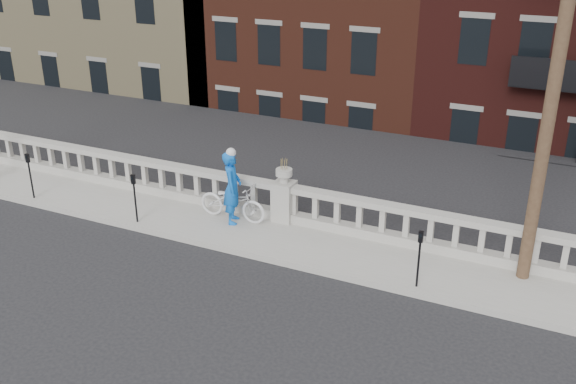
# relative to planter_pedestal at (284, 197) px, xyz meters

# --- Properties ---
(ground) EXTENTS (120.00, 120.00, 0.00)m
(ground) POSITION_rel_planter_pedestal_xyz_m (0.00, -3.95, -0.83)
(ground) COLOR black
(ground) RESTS_ON ground
(sidewalk) EXTENTS (32.00, 2.20, 0.15)m
(sidewalk) POSITION_rel_planter_pedestal_xyz_m (0.00, -0.95, -0.76)
(sidewalk) COLOR #99968E
(sidewalk) RESTS_ON ground
(balustrade) EXTENTS (28.00, 0.34, 1.03)m
(balustrade) POSITION_rel_planter_pedestal_xyz_m (0.00, 0.00, -0.19)
(balustrade) COLOR #99968E
(balustrade) RESTS_ON sidewalk
(planter_pedestal) EXTENTS (0.55, 0.55, 1.76)m
(planter_pedestal) POSITION_rel_planter_pedestal_xyz_m (0.00, 0.00, 0.00)
(planter_pedestal) COLOR #99968E
(planter_pedestal) RESTS_ON sidewalk
(lower_level) EXTENTS (80.00, 44.00, 20.80)m
(lower_level) POSITION_rel_planter_pedestal_xyz_m (0.56, 19.09, 1.80)
(lower_level) COLOR #605E59
(lower_level) RESTS_ON ground
(utility_pole) EXTENTS (1.60, 0.28, 10.00)m
(utility_pole) POSITION_rel_planter_pedestal_xyz_m (6.20, -0.35, 4.41)
(utility_pole) COLOR #422D1E
(utility_pole) RESTS_ON sidewalk
(parking_meter_a) EXTENTS (0.10, 0.09, 1.36)m
(parking_meter_a) POSITION_rel_planter_pedestal_xyz_m (-7.24, -1.80, 0.17)
(parking_meter_a) COLOR black
(parking_meter_a) RESTS_ON sidewalk
(parking_meter_b) EXTENTS (0.10, 0.09, 1.36)m
(parking_meter_b) POSITION_rel_planter_pedestal_xyz_m (-3.52, -1.80, 0.17)
(parking_meter_b) COLOR black
(parking_meter_b) RESTS_ON sidewalk
(parking_meter_c) EXTENTS (0.10, 0.09, 1.36)m
(parking_meter_c) POSITION_rel_planter_pedestal_xyz_m (4.13, -1.80, 0.17)
(parking_meter_c) COLOR black
(parking_meter_c) RESTS_ON sidewalk
(bicycle) EXTENTS (1.95, 0.69, 1.02)m
(bicycle) POSITION_rel_planter_pedestal_xyz_m (-1.28, -0.54, -0.17)
(bicycle) COLOR silver
(bicycle) RESTS_ON sidewalk
(cyclist) EXTENTS (0.71, 0.85, 1.98)m
(cyclist) POSITION_rel_planter_pedestal_xyz_m (-1.19, -0.68, 0.31)
(cyclist) COLOR blue
(cyclist) RESTS_ON sidewalk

